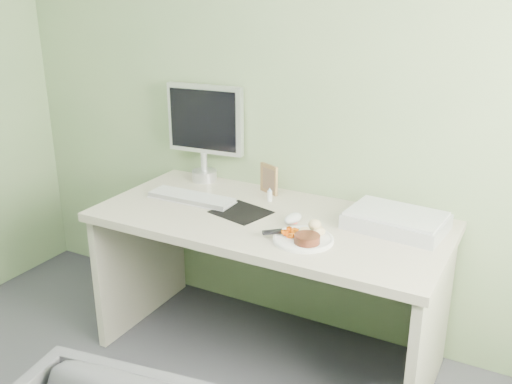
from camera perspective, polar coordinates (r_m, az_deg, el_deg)
The scene contains 14 objects.
wall_back at distance 2.75m, azimuth 5.04°, elevation 12.18°, with size 3.50×3.50×0.00m, color gray.
desk at distance 2.66m, azimuth 1.27°, elevation -6.17°, with size 1.60×0.75×0.73m.
plate at distance 2.36m, azimuth 4.74°, elevation -4.74°, with size 0.25×0.25×0.01m, color white.
steak at distance 2.31m, azimuth 5.12°, elevation -4.69°, with size 0.11×0.11×0.03m, color black.
potato_pile at distance 2.38m, azimuth 6.04°, elevation -3.64°, with size 0.10×0.07×0.06m, color tan.
carrot_heap at distance 2.36m, azimuth 3.51°, elevation -3.96°, with size 0.06×0.05×0.04m, color #F15705.
steak_knife at distance 2.38m, azimuth 2.46°, elevation -3.95°, with size 0.18×0.16×0.02m.
mousepad at distance 2.64m, azimuth -1.50°, elevation -2.02°, with size 0.24×0.21×0.00m, color black.
keyboard at distance 2.80m, azimuth -6.47°, elevation -0.51°, with size 0.43×0.13×0.02m, color white.
computer_mouse at distance 2.53m, azimuth 3.72°, elevation -2.64°, with size 0.06×0.11×0.04m, color white.
photo_frame at distance 2.86m, azimuth 1.30°, elevation 1.32°, with size 0.12×0.01×0.15m, color #986947.
eyedrop_bottle at distance 2.77m, azimuth 1.38°, elevation -0.30°, with size 0.02×0.02×0.07m.
scanner at distance 2.53m, azimuth 13.81°, elevation -2.89°, with size 0.41×0.27×0.06m, color #A2A5A9.
monitor at distance 3.02m, azimuth -5.13°, elevation 6.44°, with size 0.43×0.13×0.51m.
Camera 1 is at (1.08, -0.51, 1.72)m, focal length 40.00 mm.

